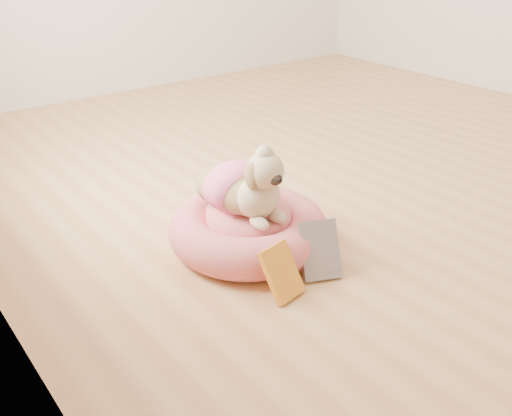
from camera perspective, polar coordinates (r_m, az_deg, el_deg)
floor at (r=3.24m, az=10.95°, el=4.17°), size 4.50×4.50×0.00m
pet_bed at (r=2.35m, az=-0.74°, el=-2.13°), size 0.66×0.66×0.17m
dog at (r=2.23m, az=-1.19°, el=3.37°), size 0.32×0.45×0.33m
book_yellow at (r=2.06m, az=2.56°, el=-6.44°), size 0.15×0.15×0.19m
book_white at (r=2.18m, az=6.41°, el=-4.19°), size 0.19×0.18×0.21m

